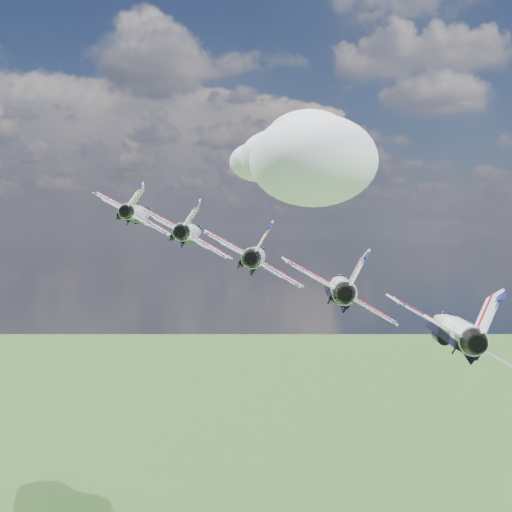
# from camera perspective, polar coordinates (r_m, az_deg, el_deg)

# --- Properties ---
(cloud_far) EXTENTS (68.79, 54.05, 27.02)m
(cloud_far) POSITION_cam_1_polar(r_m,az_deg,el_deg) (278.99, 3.89, 8.08)
(cloud_far) COLOR white
(jet_0) EXTENTS (12.87, 17.33, 10.15)m
(jet_0) POSITION_cam_1_polar(r_m,az_deg,el_deg) (100.02, -9.32, 3.41)
(jet_0) COLOR white
(jet_1) EXTENTS (12.87, 17.33, 10.15)m
(jet_1) POSITION_cam_1_polar(r_m,az_deg,el_deg) (88.96, -5.22, 1.91)
(jet_1) COLOR white
(jet_2) EXTENTS (12.87, 17.33, 10.15)m
(jet_2) POSITION_cam_1_polar(r_m,az_deg,el_deg) (78.57, -0.00, 0.00)
(jet_2) COLOR white
(jet_3) EXTENTS (12.87, 17.33, 10.15)m
(jet_3) POSITION_cam_1_polar(r_m,az_deg,el_deg) (69.13, 6.73, -2.46)
(jet_3) COLOR white
(jet_4) EXTENTS (12.87, 17.33, 10.15)m
(jet_4) POSITION_cam_1_polar(r_m,az_deg,el_deg) (61.09, 15.43, -5.58)
(jet_4) COLOR silver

